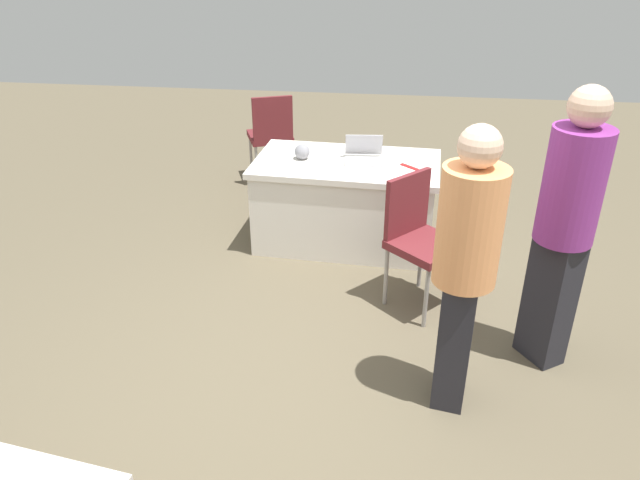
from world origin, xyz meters
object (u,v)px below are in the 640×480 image
Objects in this scene: person_presenter at (566,219)px; scissors_red at (409,167)px; person_attendee_browsing at (465,261)px; yarn_ball at (302,152)px; chair_tucked_right at (419,233)px; table_foreground at (346,201)px; laptop_silver at (364,156)px; chair_tucked_left at (271,132)px.

person_presenter reaches higher than scissors_red.
yarn_ball is at bearing -138.43° from person_attendee_browsing.
scissors_red is (0.08, -0.84, 0.18)m from chair_tucked_right.
person_attendee_browsing reaches higher than yarn_ball.
scissors_red is at bearing 178.69° from person_presenter.
person_attendee_browsing reaches higher than table_foreground.
chair_tucked_right is 0.58× the size of person_attendee_browsing.
person_presenter reaches higher than person_attendee_browsing.
person_attendee_browsing is at bearing 112.41° from table_foreground.
chair_tucked_right is 5.44× the size of scissors_red.
chair_tucked_right is at bearing -42.78° from scissors_red.
person_attendee_browsing is 2.27m from yarn_ball.
chair_tucked_right reaches higher than scissors_red.
person_presenter is (-0.81, 0.54, 0.42)m from chair_tucked_right.
table_foreground is at bearing -104.94° from chair_tucked_right.
person_presenter is 2.32m from yarn_ball.
chair_tucked_right is 2.84× the size of laptop_silver.
chair_tucked_left is at bearing -67.14° from yarn_ball.
chair_tucked_left is 0.54× the size of person_presenter.
chair_tucked_right is 1.07m from laptop_silver.
person_presenter is at bearing 138.06° from person_attendee_browsing.
laptop_silver reaches higher than yarn_ball.
person_presenter is 1.66m from scissors_red.
scissors_red is (-0.38, 0.10, -0.04)m from laptop_silver.
chair_tucked_right is (-1.53, 2.22, 0.01)m from chair_tucked_left.
table_foreground is 2.12m from person_presenter.
yarn_ball is (0.52, 0.02, 0.03)m from laptop_silver.
yarn_ball is (-0.55, 1.29, 0.25)m from chair_tucked_left.
laptop_silver is 0.39m from scissors_red.
chair_tucked_right reaches higher than table_foreground.
chair_tucked_left is 1.43m from yarn_ball.
yarn_ball is (0.38, -0.00, 0.44)m from table_foreground.
yarn_ball reaches higher than table_foreground.
person_attendee_browsing reaches higher than chair_tucked_right.
scissors_red is at bearing 159.20° from laptop_silver.
person_presenter reaches higher than table_foreground.
yarn_ball is 0.91m from scissors_red.
person_presenter is 9.83× the size of scissors_red.
person_presenter reaches higher than yarn_ball.
chair_tucked_right reaches higher than laptop_silver.
yarn_ball is at bearing -89.58° from chair_tucked_left.
table_foreground is at bearing -170.15° from person_presenter.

